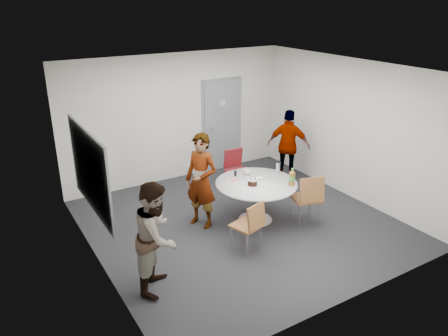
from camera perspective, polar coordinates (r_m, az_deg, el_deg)
floor at (r=7.83m, az=2.19°, el=-7.17°), size 5.00×5.00×0.00m
ceiling at (r=6.94m, az=2.51°, el=12.73°), size 5.00×5.00×0.00m
wall_back at (r=9.36m, az=-6.17°, el=6.55°), size 5.00×0.00×5.00m
wall_left at (r=6.34m, az=-16.90°, el=-1.85°), size 0.00×5.00×5.00m
wall_right at (r=8.84m, az=16.04°, el=4.91°), size 0.00×5.00×5.00m
wall_front at (r=5.54m, az=16.79°, el=-5.35°), size 5.00×0.00×5.00m
door at (r=9.93m, az=-0.29°, el=5.62°), size 1.02×0.17×2.12m
whiteboard at (r=6.49m, az=-17.13°, el=-0.36°), size 0.04×1.90×1.25m
table at (r=7.65m, az=4.42°, el=-2.55°), size 1.42×1.42×1.05m
chair_near_left at (r=6.77m, az=3.48°, el=-7.14°), size 0.51×0.54×0.85m
chair_near_right at (r=7.62m, az=10.98°, el=-3.54°), size 0.56×0.60×0.95m
chair_far at (r=8.85m, az=1.54°, el=0.23°), size 0.45×0.48×0.89m
person_main at (r=7.43m, az=-2.99°, el=-1.70°), size 0.63×0.72×1.67m
person_left at (r=5.95m, az=-8.80°, el=-8.82°), size 0.94×0.97×1.57m
person_right at (r=9.42m, az=8.42°, el=2.91°), size 0.89×0.94×1.56m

